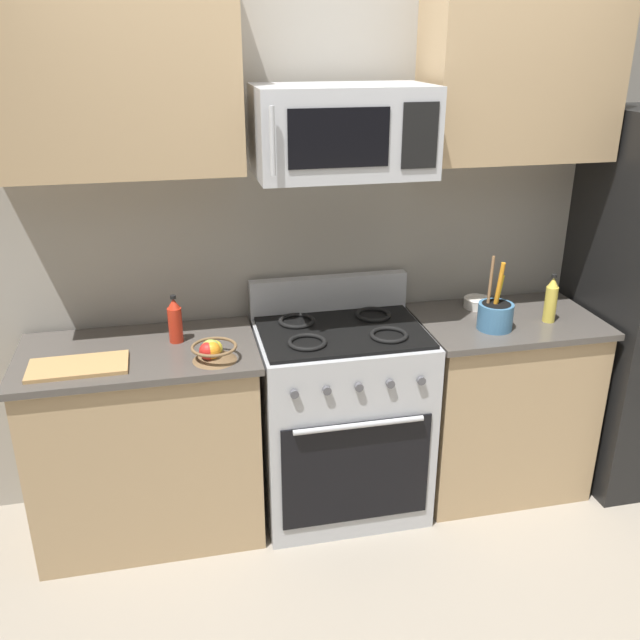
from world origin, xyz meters
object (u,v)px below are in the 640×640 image
(fruit_basket, at_px, (213,351))
(cutting_board, at_px, (78,366))
(bottle_oil, at_px, (551,300))
(range_oven, at_px, (340,417))
(prep_bowl, at_px, (477,302))
(bottle_hot_sauce, at_px, (175,321))
(microwave, at_px, (343,131))
(utensil_crock, at_px, (495,315))

(fruit_basket, xyz_separation_m, cutting_board, (-0.54, 0.05, -0.04))
(bottle_oil, bearing_deg, fruit_basket, -176.54)
(range_oven, bearing_deg, bottle_oil, -4.49)
(range_oven, distance_m, prep_bowl, 0.87)
(bottle_hot_sauce, bearing_deg, prep_bowl, 3.92)
(bottle_oil, distance_m, prep_bowl, 0.35)
(microwave, bearing_deg, prep_bowl, 10.52)
(range_oven, bearing_deg, utensil_crock, -8.58)
(bottle_oil, bearing_deg, cutting_board, -178.75)
(microwave, distance_m, fruit_basket, 1.04)
(microwave, distance_m, bottle_hot_sauce, 1.07)
(range_oven, distance_m, utensil_crock, 0.86)
(bottle_oil, height_order, bottle_hot_sauce, bottle_oil)
(microwave, distance_m, bottle_oil, 1.25)
(range_oven, relative_size, bottle_hot_sauce, 5.10)
(range_oven, bearing_deg, bottle_hot_sauce, 175.26)
(cutting_board, bearing_deg, microwave, 7.51)
(cutting_board, height_order, bottle_hot_sauce, bottle_hot_sauce)
(cutting_board, xyz_separation_m, bottle_hot_sauce, (0.39, 0.18, 0.09))
(cutting_board, distance_m, prep_bowl, 1.87)
(range_oven, relative_size, utensil_crock, 3.24)
(microwave, height_order, bottle_hot_sauce, microwave)
(fruit_basket, height_order, prep_bowl, fruit_basket)
(prep_bowl, bearing_deg, cutting_board, -171.30)
(range_oven, height_order, microwave, microwave)
(range_oven, bearing_deg, microwave, 90.07)
(microwave, xyz_separation_m, prep_bowl, (0.72, 0.13, -0.85))
(utensil_crock, distance_m, cutting_board, 1.81)
(range_oven, height_order, utensil_crock, utensil_crock)
(bottle_hot_sauce, relative_size, prep_bowl, 1.62)
(bottle_hot_sauce, bearing_deg, microwave, -2.76)
(microwave, height_order, cutting_board, microwave)
(bottle_oil, bearing_deg, bottle_hot_sauce, 175.40)
(fruit_basket, distance_m, prep_bowl, 1.35)
(microwave, relative_size, bottle_oil, 3.10)
(utensil_crock, bearing_deg, bottle_hot_sauce, 173.38)
(range_oven, height_order, bottle_hot_sauce, bottle_hot_sauce)
(fruit_basket, relative_size, bottle_oil, 0.82)
(bottle_oil, bearing_deg, prep_bowl, 136.79)
(range_oven, relative_size, microwave, 1.52)
(cutting_board, relative_size, bottle_hot_sauce, 1.82)
(prep_bowl, bearing_deg, bottle_oil, -43.21)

